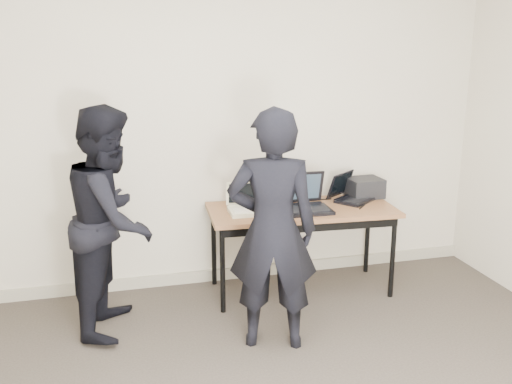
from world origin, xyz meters
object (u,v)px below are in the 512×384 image
object	(u,v)px
laptop_right	(350,194)
desk	(302,215)
leather_satchel	(273,188)
equipment_box	(365,188)
person_typist	(272,231)
person_observer	(111,220)
laptop_beige	(246,207)
laptop_center	(305,202)

from	to	relation	value
laptop_right	desk	bearing A→B (deg)	158.69
leather_satchel	equipment_box	bearing A→B (deg)	-3.13
person_typist	person_observer	bearing A→B (deg)	-11.99
laptop_beige	laptop_center	distance (m)	0.47
laptop_center	laptop_beige	bearing A→B (deg)	175.81
equipment_box	person_observer	size ratio (longest dim) A/B	0.18
person_observer	laptop_beige	bearing A→B (deg)	-63.65
desk	equipment_box	distance (m)	0.67
leather_satchel	equipment_box	xyz separation A→B (m)	(0.81, -0.04, -0.05)
person_typist	laptop_right	bearing A→B (deg)	-121.27
desk	laptop_beige	xyz separation A→B (m)	(-0.46, 0.01, 0.10)
leather_satchel	laptop_right	bearing A→B (deg)	-9.76
laptop_beige	person_typist	world-z (taller)	person_typist
person_typist	person_observer	xyz separation A→B (m)	(-1.03, 0.54, -0.01)
person_typist	desk	bearing A→B (deg)	-106.41
laptop_right	person_typist	bearing A→B (deg)	-173.23
laptop_beige	equipment_box	world-z (taller)	laptop_beige
laptop_right	equipment_box	xyz separation A→B (m)	(0.17, 0.07, 0.03)
leather_satchel	person_observer	size ratio (longest dim) A/B	0.22
person_typist	person_observer	world-z (taller)	person_typist
laptop_center	leather_satchel	world-z (taller)	laptop_center
laptop_beige	leather_satchel	size ratio (longest dim) A/B	0.80
leather_satchel	equipment_box	world-z (taller)	leather_satchel
leather_satchel	laptop_center	bearing A→B (deg)	-55.05
laptop_beige	equipment_box	bearing A→B (deg)	10.47
laptop_right	person_typist	world-z (taller)	person_typist
laptop_beige	desk	bearing A→B (deg)	-0.40
laptop_center	leather_satchel	distance (m)	0.33
equipment_box	person_typist	xyz separation A→B (m)	(-1.10, -0.94, 0.02)
desk	laptop_right	size ratio (longest dim) A/B	3.55
laptop_beige	laptop_right	distance (m)	0.93
leather_satchel	person_observer	bearing A→B (deg)	-162.25
laptop_beige	person_observer	world-z (taller)	person_observer
laptop_beige	leather_satchel	xyz separation A→B (m)	(0.28, 0.22, 0.08)
person_observer	desk	bearing A→B (deg)	-67.76
equipment_box	person_observer	xyz separation A→B (m)	(-2.12, -0.40, 0.01)
laptop_center	person_typist	bearing A→B (deg)	-122.29
desk	laptop_center	xyz separation A→B (m)	(0.01, -0.03, 0.12)
leather_satchel	person_typist	xyz separation A→B (m)	(-0.29, -0.97, -0.03)
equipment_box	person_typist	distance (m)	1.44
desk	person_typist	xyz separation A→B (m)	(-0.47, -0.75, 0.16)
laptop_right	equipment_box	bearing A→B (deg)	-14.30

